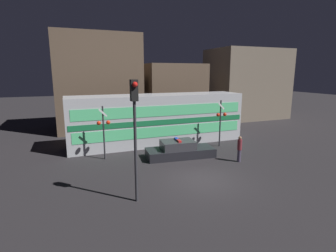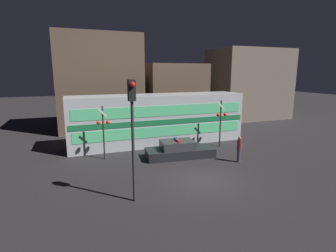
% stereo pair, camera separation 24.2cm
% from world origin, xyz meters
% --- Properties ---
extents(ground_plane, '(120.00, 120.00, 0.00)m').
position_xyz_m(ground_plane, '(0.00, 0.00, 0.00)').
color(ground_plane, '#262326').
extents(train, '(14.25, 3.01, 4.02)m').
position_xyz_m(train, '(0.22, 8.27, 2.01)').
color(train, '#B7BABF').
rests_on(train, ground_plane).
extents(police_car, '(4.84, 2.25, 1.29)m').
position_xyz_m(police_car, '(0.39, 4.16, 0.47)').
color(police_car, black).
rests_on(police_car, ground_plane).
extents(pedestrian, '(0.29, 0.29, 1.72)m').
position_xyz_m(pedestrian, '(3.63, 1.81, 0.89)').
color(pedestrian, '#3F384C').
rests_on(pedestrian, ground_plane).
extents(crossing_signal_near, '(0.88, 0.33, 3.66)m').
position_xyz_m(crossing_signal_near, '(4.45, 5.43, 2.23)').
color(crossing_signal_near, '#2D2D33').
rests_on(crossing_signal_near, ground_plane).
extents(crossing_signal_far, '(0.88, 0.33, 3.62)m').
position_xyz_m(crossing_signal_far, '(-4.52, 5.49, 2.20)').
color(crossing_signal_far, '#2D2D33').
rests_on(crossing_signal_far, ground_plane).
extents(traffic_light_corner, '(0.30, 0.46, 5.48)m').
position_xyz_m(traffic_light_corner, '(-4.01, -1.01, 3.82)').
color(traffic_light_corner, '#2D2D33').
rests_on(traffic_light_corner, ground_plane).
extents(building_left, '(8.24, 6.21, 9.50)m').
position_xyz_m(building_left, '(-3.55, 16.38, 4.75)').
color(building_left, brown).
rests_on(building_left, ground_plane).
extents(building_center, '(6.50, 4.08, 6.70)m').
position_xyz_m(building_center, '(4.63, 15.32, 3.35)').
color(building_center, brown).
rests_on(building_center, ground_plane).
extents(building_right, '(9.38, 6.27, 8.62)m').
position_xyz_m(building_right, '(15.03, 16.25, 4.31)').
color(building_right, '#726656').
rests_on(building_right, ground_plane).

